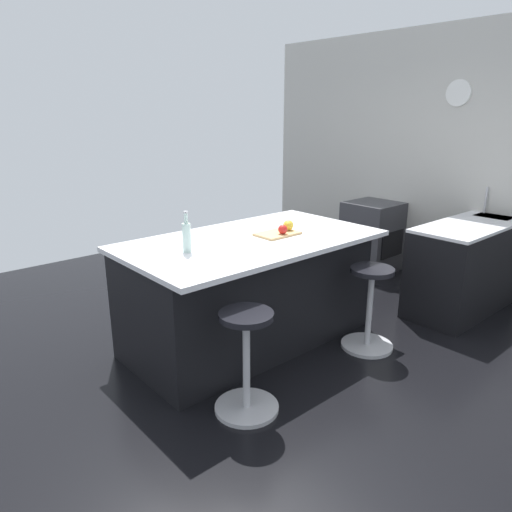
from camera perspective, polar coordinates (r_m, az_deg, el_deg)
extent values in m
plane|color=black|center=(4.14, 1.11, -11.14)|extent=(7.32, 7.32, 0.00)
cube|color=beige|center=(5.94, 22.12, 10.84)|extent=(0.12, 5.27, 2.87)
cylinder|color=white|center=(5.83, 23.20, 17.59)|extent=(0.03, 0.28, 0.28)
cube|color=black|center=(5.54, 25.43, -0.59)|extent=(2.07, 0.60, 0.86)
cube|color=silver|center=(5.43, 26.03, 3.91)|extent=(2.07, 0.60, 0.03)
cube|color=#38383D|center=(5.68, 27.02, 3.82)|extent=(0.44, 0.36, 0.12)
cylinder|color=#B7B7BC|center=(5.69, 25.91, 6.07)|extent=(0.02, 0.02, 0.28)
cube|color=#38383D|center=(6.18, 13.76, 2.33)|extent=(0.60, 0.60, 0.86)
cube|color=black|center=(6.03, 16.08, 1.35)|extent=(0.44, 0.01, 0.32)
cube|color=black|center=(4.11, -0.92, -4.37)|extent=(2.09, 1.00, 0.91)
cube|color=silver|center=(3.93, -0.48, 1.86)|extent=(2.15, 1.20, 0.04)
cylinder|color=#B7B7BC|center=(4.28, 13.17, -10.41)|extent=(0.44, 0.44, 0.03)
cylinder|color=#B7B7BC|center=(4.14, 13.48, -6.29)|extent=(0.05, 0.05, 0.66)
cylinder|color=black|center=(4.01, 13.83, -1.69)|extent=(0.36, 0.36, 0.04)
cylinder|color=#B7B7BC|center=(3.41, -1.12, -17.74)|extent=(0.44, 0.44, 0.03)
cylinder|color=#B7B7BC|center=(3.23, -1.16, -12.85)|extent=(0.05, 0.05, 0.66)
cylinder|color=black|center=(3.07, -1.20, -7.17)|extent=(0.36, 0.36, 0.04)
cube|color=tan|center=(4.03, 2.60, 2.69)|extent=(0.36, 0.24, 0.02)
sphere|color=gold|center=(4.10, 3.91, 3.71)|extent=(0.09, 0.09, 0.09)
sphere|color=red|center=(3.98, 3.24, 3.22)|extent=(0.08, 0.08, 0.08)
cylinder|color=silver|center=(3.55, -8.33, 2.16)|extent=(0.06, 0.06, 0.22)
cylinder|color=silver|center=(3.51, -8.44, 4.53)|extent=(0.03, 0.03, 0.08)
cylinder|color=#B7B7BC|center=(3.50, -8.47, 5.24)|extent=(0.03, 0.03, 0.02)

